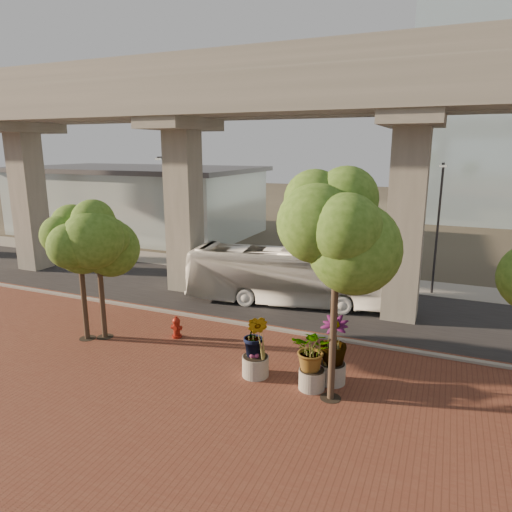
% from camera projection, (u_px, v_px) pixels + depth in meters
% --- Properties ---
extents(ground, '(160.00, 160.00, 0.00)m').
position_uv_depth(ground, '(270.00, 314.00, 22.76)').
color(ground, '#363127').
rests_on(ground, ground).
extents(brick_plaza, '(70.00, 13.00, 0.06)m').
position_uv_depth(brick_plaza, '(185.00, 389.00, 15.59)').
color(brick_plaza, brown).
rests_on(brick_plaza, ground).
extents(asphalt_road, '(90.00, 8.00, 0.04)m').
position_uv_depth(asphalt_road, '(283.00, 301.00, 24.54)').
color(asphalt_road, black).
rests_on(asphalt_road, ground).
extents(curb_strip, '(70.00, 0.25, 0.16)m').
position_uv_depth(curb_strip, '(254.00, 326.00, 20.95)').
color(curb_strip, gray).
rests_on(curb_strip, ground).
extents(far_sidewalk, '(90.00, 3.00, 0.06)m').
position_uv_depth(far_sidewalk, '(312.00, 275.00, 29.47)').
color(far_sidewalk, gray).
rests_on(far_sidewalk, ground).
extents(transit_viaduct, '(72.00, 5.60, 12.40)m').
position_uv_depth(transit_viaduct, '(285.00, 164.00, 22.86)').
color(transit_viaduct, gray).
rests_on(transit_viaduct, ground).
extents(station_pavilion, '(23.00, 13.00, 6.30)m').
position_uv_depth(station_pavilion, '(137.00, 199.00, 43.94)').
color(station_pavilion, silver).
rests_on(station_pavilion, ground).
extents(transit_bus, '(11.08, 4.28, 3.01)m').
position_uv_depth(transit_bus, '(289.00, 276.00, 23.96)').
color(transit_bus, silver).
rests_on(transit_bus, ground).
extents(fire_hydrant, '(0.48, 0.43, 0.95)m').
position_uv_depth(fire_hydrant, '(177.00, 327.00, 19.69)').
color(fire_hydrant, maroon).
rests_on(fire_hydrant, ground).
extents(planter_front, '(1.99, 1.99, 2.19)m').
position_uv_depth(planter_front, '(313.00, 353.00, 15.27)').
color(planter_front, '#A7A097').
rests_on(planter_front, ground).
extents(planter_right, '(2.27, 2.27, 2.42)m').
position_uv_depth(planter_right, '(333.00, 343.00, 15.65)').
color(planter_right, gray).
rests_on(planter_right, ground).
extents(planter_left, '(2.13, 2.13, 2.34)m').
position_uv_depth(planter_left, '(255.00, 339.00, 16.13)').
color(planter_left, gray).
rests_on(planter_left, ground).
extents(street_tree_far_west, '(3.78, 3.78, 6.31)m').
position_uv_depth(street_tree_far_west, '(78.00, 234.00, 18.61)').
color(street_tree_far_west, '#473728').
rests_on(street_tree_far_west, ground).
extents(street_tree_near_west, '(3.77, 3.77, 6.14)m').
position_uv_depth(street_tree_near_west, '(97.00, 238.00, 18.80)').
color(street_tree_near_west, '#473728').
rests_on(street_tree_near_west, ground).
extents(street_tree_near_east, '(4.36, 4.36, 7.46)m').
position_uv_depth(street_tree_near_east, '(337.00, 235.00, 13.71)').
color(street_tree_near_east, '#473728').
rests_on(street_tree_near_east, ground).
extents(streetlamp_west, '(0.37, 1.08, 7.45)m').
position_uv_depth(streetlamp_west, '(167.00, 202.00, 31.91)').
color(streetlamp_west, '#2F2F34').
rests_on(streetlamp_west, ground).
extents(streetlamp_east, '(0.36, 1.05, 7.27)m').
position_uv_depth(streetlamp_east, '(438.00, 220.00, 24.82)').
color(streetlamp_east, '#2A2A2E').
rests_on(streetlamp_east, ground).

